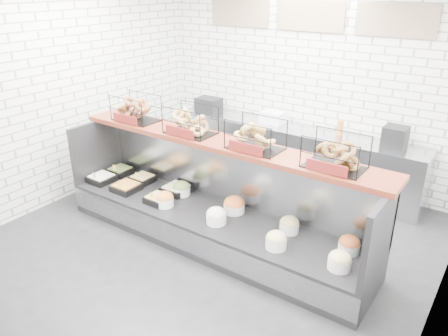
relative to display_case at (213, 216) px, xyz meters
The scene contains 5 objects.
ground 0.48m from the display_case, 88.61° to the right, with size 5.50×5.50×0.00m, color black.
room_shell 1.75m from the display_case, 88.13° to the left, with size 5.02×5.51×3.01m.
display_case is the anchor object (origin of this frame).
bagel_shelf 1.06m from the display_case, 87.86° to the left, with size 4.10×0.50×0.40m.
prep_counter 2.09m from the display_case, 89.90° to the left, with size 4.00×0.60×1.20m.
Camera 1 is at (2.77, -3.39, 3.00)m, focal length 35.00 mm.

